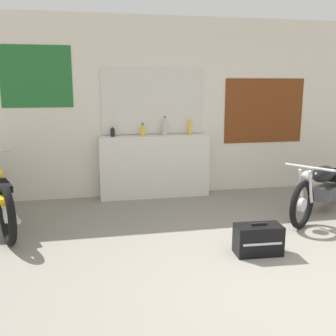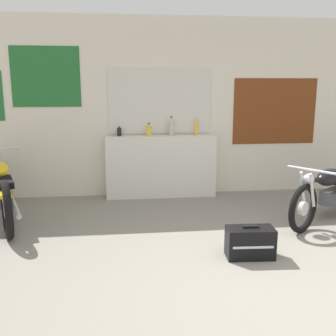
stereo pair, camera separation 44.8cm
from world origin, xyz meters
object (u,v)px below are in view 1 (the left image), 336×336
bottle_left_center (143,131)px  hard_case_black (258,239)px  bottle_center (165,127)px  bottle_leftmost (113,132)px  motorcycle_black (325,186)px  bottle_right_center (190,127)px

bottle_left_center → hard_case_black: (0.89, -2.37, -0.91)m
bottle_left_center → bottle_center: size_ratio=0.67×
bottle_leftmost → hard_case_black: 2.92m
hard_case_black → bottle_center: bearing=102.4°
bottle_leftmost → motorcycle_black: 3.19m
bottle_left_center → bottle_center: bottle_center is taller
bottle_left_center → bottle_center: bearing=6.6°
bottle_leftmost → bottle_right_center: size_ratio=0.57×
bottle_center → motorcycle_black: 2.51m
bottle_right_center → bottle_center: bearing=-179.8°
motorcycle_black → hard_case_black: bearing=-144.0°
motorcycle_black → bottle_right_center: bearing=139.6°
bottle_center → motorcycle_black: size_ratio=0.17×
bottle_leftmost → hard_case_black: bottle_leftmost is taller
bottle_center → bottle_right_center: (0.40, 0.00, -0.01)m
motorcycle_black → hard_case_black: motorcycle_black is taller
bottle_leftmost → bottle_right_center: (1.22, -0.02, 0.05)m
bottle_leftmost → bottle_left_center: bearing=-7.3°
bottle_left_center → motorcycle_black: size_ratio=0.11×
bottle_center → bottle_right_center: 0.40m
bottle_left_center → bottle_right_center: (0.76, 0.04, 0.04)m
bottle_leftmost → bottle_right_center: 1.22m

